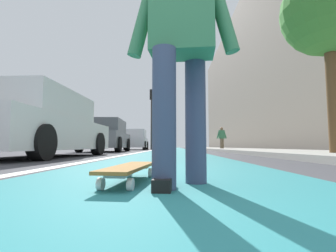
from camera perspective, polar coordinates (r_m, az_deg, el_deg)
The scene contains 13 objects.
ground_plane at distance 10.76m, azimuth 1.01°, elevation -6.08°, with size 80.00×80.00×0.00m, color #38383D.
bike_lane_paint at distance 24.75m, azimuth 1.25°, elevation -5.34°, with size 56.00×2.32×0.00m, color #237075.
lane_stripe_white at distance 20.80m, azimuth -2.41°, elevation -5.44°, with size 52.00×0.16×0.01m, color silver.
sidewalk_curb at distance 19.11m, azimuth 12.57°, elevation -5.22°, with size 52.00×3.20×0.12m, color #9E9B93.
building_facade at distance 24.61m, azimuth 17.36°, elevation 11.05°, with size 40.00×1.20×13.73m, color gray.
skateboard at distance 1.69m, azimuth -8.82°, elevation -9.80°, with size 0.85×0.27×0.11m.
skater_person at distance 1.66m, azimuth 3.15°, elevation 19.89°, with size 0.45×0.72×1.64m.
parked_car_near at distance 6.29m, azimuth -27.81°, elevation -0.02°, with size 4.57×2.05×1.47m.
parked_car_mid at distance 11.89m, azimuth -14.28°, elevation -2.36°, with size 4.19×1.99×1.49m.
parked_car_far at distance 18.65m, azimuth -7.92°, elevation -3.31°, with size 4.15×2.10×1.48m.
traffic_light at distance 19.49m, azimuth -3.87°, elevation 4.14°, with size 0.33×0.28×4.77m.
street_tree_near at distance 6.65m, azimuth 33.28°, elevation 21.40°, with size 1.91×1.91×4.08m.
pedestrian_distant at distance 16.17m, azimuth 12.42°, elevation -2.52°, with size 0.42×0.65×1.49m.
Camera 1 is at (-0.75, -0.08, 0.24)m, focal length 26.14 mm.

